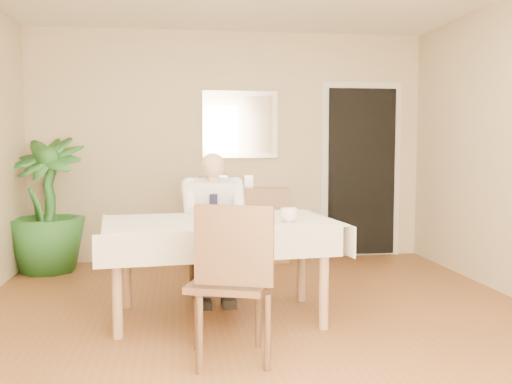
{
  "coord_description": "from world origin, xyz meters",
  "views": [
    {
      "loc": [
        -0.61,
        -4.03,
        1.31
      ],
      "look_at": [
        0.0,
        0.35,
        0.95
      ],
      "focal_mm": 40.0,
      "sensor_mm": 36.0,
      "label": 1
    }
  ],
  "objects": [
    {
      "name": "room",
      "position": [
        0.0,
        0.0,
        1.3
      ],
      "size": [
        5.0,
        5.02,
        2.6
      ],
      "color": "brown",
      "rests_on": "ground"
    },
    {
      "name": "seated_man",
      "position": [
        -0.3,
        0.82,
        0.69
      ],
      "size": [
        0.48,
        0.72,
        1.24
      ],
      "color": "white",
      "rests_on": "ground"
    },
    {
      "name": "photo_frame_center",
      "position": [
        -0.09,
        2.4,
        0.9
      ],
      "size": [
        0.1,
        0.02,
        0.14
      ],
      "primitive_type": "cube",
      "color": "silver",
      "rests_on": "sideboard"
    },
    {
      "name": "chair_far",
      "position": [
        -0.3,
        1.11,
        0.52
      ],
      "size": [
        0.48,
        0.48,
        0.92
      ],
      "rotation": [
        0.0,
        0.0,
        -0.1
      ],
      "color": "#3D2816",
      "rests_on": "ground"
    },
    {
      "name": "fork",
      "position": [
        -0.39,
        0.37,
        0.78
      ],
      "size": [
        0.01,
        0.13,
        0.01
      ],
      "primitive_type": "cylinder",
      "rotation": [
        1.57,
        0.0,
        0.0
      ],
      "color": "silver",
      "rests_on": "dining_table"
    },
    {
      "name": "chair_near",
      "position": [
        -0.29,
        -0.72,
        0.55
      ],
      "size": [
        0.59,
        0.6,
        0.97
      ],
      "rotation": [
        0.0,
        0.0,
        -0.34
      ],
      "color": "#3D2816",
      "rests_on": "ground"
    },
    {
      "name": "doorway",
      "position": [
        1.55,
        2.46,
        1.0
      ],
      "size": [
        0.96,
        0.07,
        2.1
      ],
      "color": "white",
      "rests_on": "ground"
    },
    {
      "name": "photo_frame_right",
      "position": [
        0.2,
        2.39,
        0.9
      ],
      "size": [
        0.1,
        0.02,
        0.14
      ],
      "primitive_type": "cube",
      "color": "silver",
      "rests_on": "sideboard"
    },
    {
      "name": "knife",
      "position": [
        -0.31,
        0.37,
        0.78
      ],
      "size": [
        0.01,
        0.13,
        0.01
      ],
      "primitive_type": "cylinder",
      "rotation": [
        1.57,
        0.0,
        0.0
      ],
      "color": "silver",
      "rests_on": "dining_table"
    },
    {
      "name": "plate",
      "position": [
        -0.35,
        0.43,
        0.76
      ],
      "size": [
        0.26,
        0.26,
        0.02
      ],
      "primitive_type": "cylinder",
      "color": "white",
      "rests_on": "dining_table"
    },
    {
      "name": "mirror",
      "position": [
        0.11,
        2.47,
        1.55
      ],
      "size": [
        0.86,
        0.04,
        0.76
      ],
      "color": "silver",
      "rests_on": "room"
    },
    {
      "name": "window",
      "position": [
        0.0,
        -2.47,
        1.45
      ],
      "size": [
        1.34,
        0.04,
        1.44
      ],
      "color": "white",
      "rests_on": "room"
    },
    {
      "name": "coffee_mug",
      "position": [
        0.2,
        0.04,
        0.81
      ],
      "size": [
        0.14,
        0.14,
        0.1
      ],
      "primitive_type": "imported",
      "rotation": [
        0.0,
        0.0,
        0.06
      ],
      "color": "white",
      "rests_on": "dining_table"
    },
    {
      "name": "potted_palm",
      "position": [
        -1.95,
        2.07,
        0.7
      ],
      "size": [
        0.98,
        0.98,
        1.4
      ],
      "primitive_type": "imported",
      "rotation": [
        0.0,
        0.0,
        -0.3
      ],
      "color": "#20541E",
      "rests_on": "ground"
    },
    {
      "name": "sideboard",
      "position": [
        0.11,
        2.32,
        0.42
      ],
      "size": [
        1.06,
        0.42,
        0.83
      ],
      "primitive_type": "cube",
      "rotation": [
        0.0,
        0.0,
        -0.06
      ],
      "color": "#9F7856",
      "rests_on": "ground"
    },
    {
      "name": "food",
      "position": [
        -0.35,
        0.43,
        0.78
      ],
      "size": [
        0.14,
        0.14,
        0.06
      ],
      "primitive_type": "ellipsoid",
      "color": "olive",
      "rests_on": "dining_table"
    },
    {
      "name": "photo_frame_left",
      "position": [
        -0.33,
        2.35,
        0.9
      ],
      "size": [
        0.1,
        0.02,
        0.14
      ],
      "primitive_type": "cube",
      "color": "silver",
      "rests_on": "sideboard"
    },
    {
      "name": "dining_table",
      "position": [
        -0.3,
        0.23,
        0.67
      ],
      "size": [
        1.82,
        1.2,
        0.75
      ],
      "rotation": [
        0.0,
        0.0,
        0.11
      ],
      "color": "#9F7856",
      "rests_on": "ground"
    }
  ]
}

